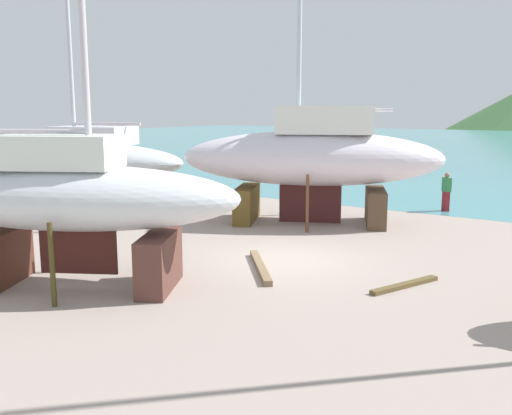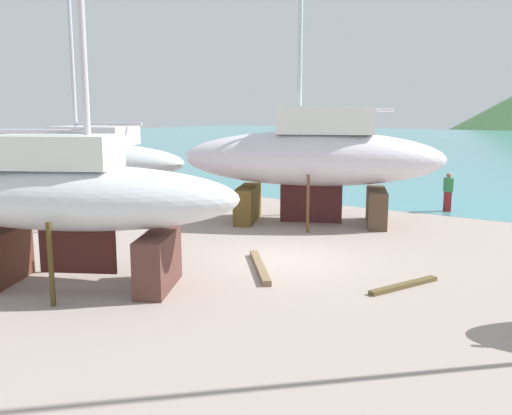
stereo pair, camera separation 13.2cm
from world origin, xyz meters
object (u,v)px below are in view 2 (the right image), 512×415
Objects in this scene: sailboat_far_slipway at (87,160)px; sailboat_mid_port at (73,198)px; sailboat_small_center at (313,157)px; worker at (448,191)px.

sailboat_mid_port is at bearing 124.43° from sailboat_far_slipway.
sailboat_small_center is 9.55× the size of worker.
sailboat_far_slipway is at bearing -10.53° from worker.
sailboat_mid_port is 16.80m from worker.
sailboat_mid_port reaches higher than worker.
sailboat_small_center is 10.04m from sailboat_far_slipway.
sailboat_mid_port is 8.89× the size of worker.
sailboat_small_center reaches higher than sailboat_mid_port.
sailboat_small_center is 1.07× the size of sailboat_mid_port.
sailboat_small_center is 1.18× the size of sailboat_far_slipway.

